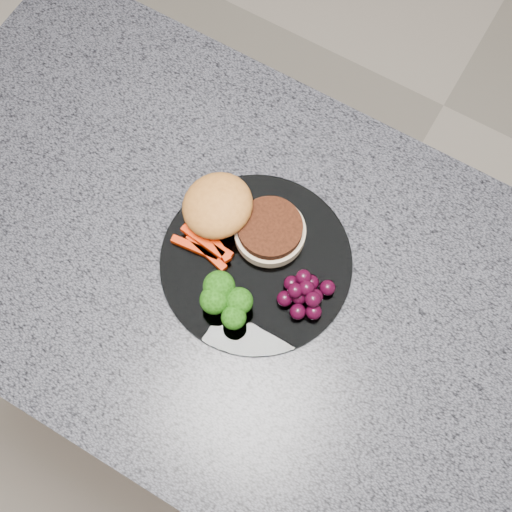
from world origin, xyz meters
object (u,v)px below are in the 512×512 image
at_px(grape_bunch, 305,294).
at_px(plate, 256,262).
at_px(island_cabinet, 279,368).
at_px(burger, 236,216).

bearing_deg(grape_bunch, plate, 171.87).
distance_m(island_cabinet, burger, 0.51).
xyz_separation_m(burger, grape_bunch, (0.13, -0.05, -0.01)).
relative_size(burger, grape_bunch, 2.91).
height_order(burger, grape_bunch, burger).
bearing_deg(plate, burger, 145.68).
bearing_deg(island_cabinet, grape_bunch, 24.21).
relative_size(plate, burger, 1.28).
xyz_separation_m(island_cabinet, grape_bunch, (0.02, 0.01, 0.49)).
distance_m(island_cabinet, grape_bunch, 0.49).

